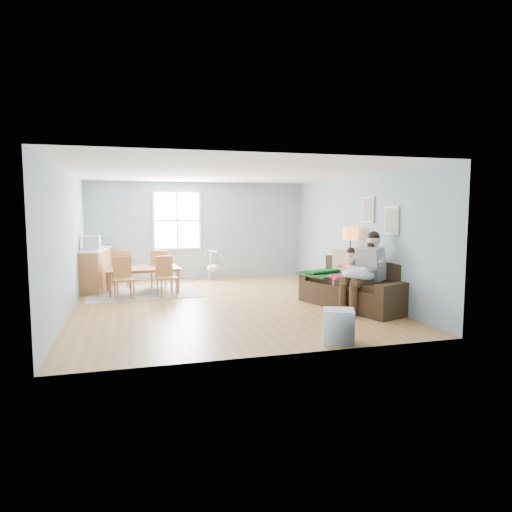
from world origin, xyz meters
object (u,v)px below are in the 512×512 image
object	(u,v)px
toddler	(346,267)
chair_se	(166,274)
storage_cube	(338,326)
dining_table	(143,280)
counter	(95,269)
chair_ne	(158,266)
sofa	(357,291)
chair_nw	(121,267)
baby_swing	(213,267)
father	(365,269)
floor_lamp	(350,239)
chair_sw	(123,275)
monitor	(92,243)

from	to	relation	value
toddler	chair_se	distance (m)	3.99
storage_cube	dining_table	world-z (taller)	dining_table
counter	chair_ne	bearing A→B (deg)	-5.80
sofa	counter	size ratio (longest dim) A/B	1.35
storage_cube	sofa	bearing A→B (deg)	56.04
chair_ne	chair_nw	bearing A→B (deg)	-176.09
counter	baby_swing	world-z (taller)	counter
toddler	counter	distance (m)	6.07
chair_nw	chair_ne	world-z (taller)	chair_nw
toddler	counter	world-z (taller)	toddler
sofa	chair_ne	xyz separation A→B (m)	(-3.71, 3.36, 0.20)
sofa	father	size ratio (longest dim) A/B	1.62
father	storage_cube	size ratio (longest dim) A/B	2.71
father	baby_swing	xyz separation A→B (m)	(-2.16, 4.49, -0.45)
storage_cube	chair_se	bearing A→B (deg)	117.14
chair_ne	baby_swing	distance (m)	1.71
floor_lamp	chair_se	xyz separation A→B (m)	(-3.91, 1.22, -0.78)
father	floor_lamp	world-z (taller)	floor_lamp
chair_sw	chair_se	xyz separation A→B (m)	(0.91, 0.06, -0.01)
floor_lamp	sofa	bearing A→B (deg)	-107.89
sofa	chair_se	size ratio (longest dim) A/B	2.74
father	chair_sw	size ratio (longest dim) A/B	1.66
father	storage_cube	world-z (taller)	father
floor_lamp	chair_ne	world-z (taller)	floor_lamp
storage_cube	chair_se	xyz separation A→B (m)	(-2.18, 4.26, 0.27)
floor_lamp	dining_table	distance (m)	4.87
chair_ne	storage_cube	bearing A→B (deg)	-67.69
storage_cube	toddler	bearing A→B (deg)	60.84
chair_se	baby_swing	size ratio (longest dim) A/B	0.86
storage_cube	monitor	world-z (taller)	monitor
floor_lamp	dining_table	size ratio (longest dim) A/B	0.93
floor_lamp	counter	size ratio (longest dim) A/B	0.85
toddler	chair_sw	world-z (taller)	toddler
sofa	monitor	distance (m)	6.19
sofa	floor_lamp	size ratio (longest dim) A/B	1.59
baby_swing	toddler	bearing A→B (deg)	-62.74
floor_lamp	chair_se	world-z (taller)	floor_lamp
chair_nw	baby_swing	xyz separation A→B (m)	(2.41, 0.83, -0.18)
father	chair_sw	bearing A→B (deg)	151.85
chair_se	sofa	bearing A→B (deg)	-30.19
dining_table	chair_se	distance (m)	0.80
counter	monitor	xyz separation A→B (m)	(-0.03, -0.34, 0.66)
father	counter	world-z (taller)	father
chair_se	monitor	size ratio (longest dim) A/B	2.39
father	floor_lamp	distance (m)	1.37
floor_lamp	chair_sw	xyz separation A→B (m)	(-4.82, 1.17, -0.77)
sofa	toddler	size ratio (longest dim) A/B	2.60
chair_ne	monitor	distance (m)	1.67
father	chair_nw	bearing A→B (deg)	141.33
dining_table	chair_se	world-z (taller)	chair_se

